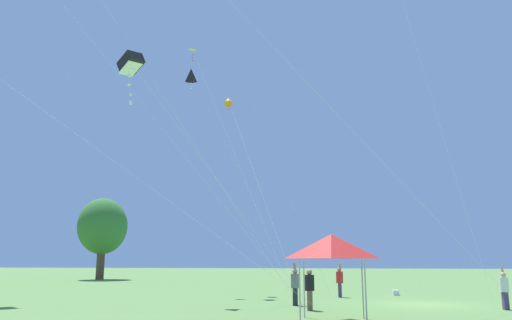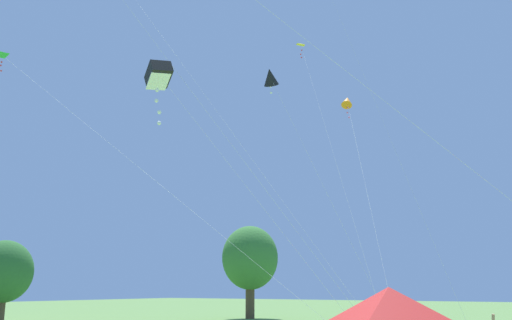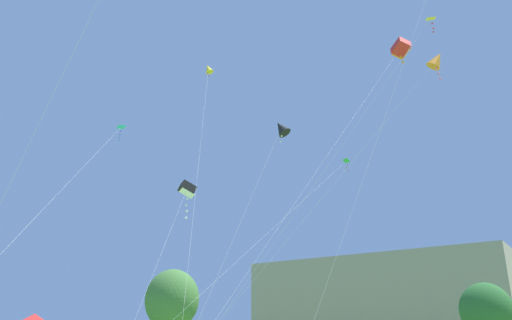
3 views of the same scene
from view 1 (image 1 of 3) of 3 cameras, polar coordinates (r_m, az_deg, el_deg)
The scene contains 12 objects.
ground_plane at distance 26.78m, azimuth 18.38°, elevation -15.38°, with size 220.00×220.00×0.00m, color #5B8442.
tree_far_left at distance 60.23m, azimuth -17.13°, elevation -7.28°, with size 6.06×5.46×9.15m.
festival_tent at distance 18.56m, azimuth 8.63°, elevation -9.74°, with size 2.43×2.43×3.06m.
cooler_box at distance 33.18m, azimuth 15.67°, elevation -14.38°, with size 0.68×0.34×0.31m, color white.
person_white_shirt at distance 25.14m, azimuth 26.51°, elevation -13.03°, with size 0.38×0.38×1.86m.
person_red_shirt at distance 30.56m, azimuth 9.54°, elevation -13.43°, with size 0.40×0.40×1.98m.
person_grey_shirt at distance 24.84m, azimuth 4.49°, elevation -14.03°, with size 0.41×0.41×1.99m.
person_black_shirt at distance 22.52m, azimuth 6.15°, elevation -14.34°, with size 0.41×0.41×1.74m.
kite_black_diamond_2 at distance 29.47m, azimuth -7.42°, elevation 9.57°, with size 1.79×6.96×13.23m.
kite_yellow_delta_6 at distance 38.47m, azimuth -7.03°, elevation 11.84°, with size 9.68×8.67×17.94m.
kite_orange_diamond_8 at distance 37.40m, azimuth -3.16°, elevation 6.72°, with size 10.74×6.45×14.31m.
kite_black_box_9 at distance 22.73m, azimuth -14.09°, elevation 10.58°, with size 3.75×8.14×11.02m.
Camera 1 is at (-26.40, 3.94, 2.13)m, focal length 35.00 mm.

